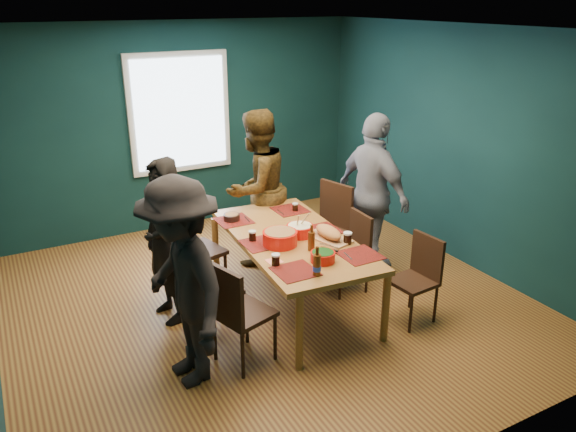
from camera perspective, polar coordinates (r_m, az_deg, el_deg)
name	(u,v)px	position (r m, az deg, el deg)	size (l,w,h in m)	color
room	(251,169)	(5.59, -3.73, 4.82)	(5.01, 5.01, 2.71)	olive
dining_table	(292,244)	(5.51, 0.44, -2.83)	(1.17, 2.11, 0.77)	#A87232
chair_left_far	(189,245)	(5.80, -10.03, -2.93)	(0.56, 0.56, 1.04)	black
chair_left_mid	(203,283)	(5.11, -8.68, -6.75)	(0.50, 0.50, 0.98)	black
chair_left_near	(236,308)	(4.74, -5.35, -9.26)	(0.54, 0.54, 0.95)	black
chair_right_far	(329,221)	(6.35, 4.22, -0.54)	(0.57, 0.57, 1.02)	black
chair_right_mid	(353,246)	(6.00, 6.60, -3.02)	(0.40, 0.40, 0.85)	black
chair_right_near	(419,272)	(5.56, 13.19, -5.56)	(0.42, 0.42, 0.85)	black
person_far_left	(165,242)	(5.41, -12.38, -2.57)	(0.59, 0.39, 1.62)	black
person_back	(257,188)	(6.46, -3.21, 2.82)	(0.88, 0.69, 1.82)	black
person_right	(373,194)	(6.31, 8.64, 2.18)	(1.07, 0.44, 1.82)	silver
person_near_left	(182,284)	(4.49, -10.71, -6.76)	(1.13, 0.65, 1.74)	black
bowl_salad	(280,238)	(5.28, -0.82, -2.21)	(0.33, 0.33, 0.14)	red
bowl_dumpling	(300,230)	(5.49, 1.22, -1.41)	(0.27, 0.27, 0.25)	red
bowl_herbs	(323,256)	(4.97, 3.55, -4.11)	(0.22, 0.22, 0.10)	red
cutting_board	(329,234)	(5.42, 4.14, -1.79)	(0.35, 0.59, 0.13)	tan
small_bowl	(232,217)	(5.90, -5.75, -0.10)	(0.17, 0.17, 0.07)	black
beer_bottle_a	(317,265)	(4.71, 2.95, -5.00)	(0.07, 0.07, 0.26)	#4D260D
beer_bottle_b	(311,240)	(5.16, 2.39, -2.50)	(0.06, 0.06, 0.25)	#4D260D
cola_glass_a	(276,259)	(4.89, -1.26, -4.42)	(0.08, 0.08, 0.11)	black
cola_glass_b	(348,238)	(5.34, 6.07, -2.19)	(0.08, 0.08, 0.12)	black
cola_glass_c	(295,207)	(6.12, 0.74, 0.95)	(0.07, 0.07, 0.09)	black
cola_glass_d	(252,235)	(5.38, -3.64, -1.98)	(0.07, 0.07, 0.10)	black
napkin_a	(323,226)	(5.74, 3.54, -1.02)	(0.12, 0.12, 0.00)	#FF7E6B
napkin_b	(274,261)	(4.99, -1.41, -4.61)	(0.13, 0.13, 0.00)	#FF7E6B
napkin_c	(364,255)	(5.14, 7.71, -3.99)	(0.14, 0.14, 0.00)	#FF7E6B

